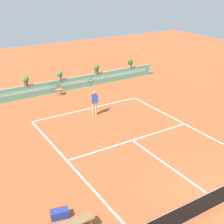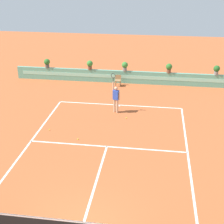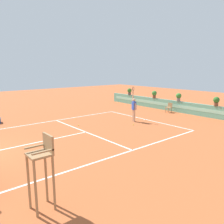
% 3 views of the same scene
% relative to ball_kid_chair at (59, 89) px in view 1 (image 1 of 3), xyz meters
% --- Properties ---
extents(ground_plane, '(60.00, 60.00, 0.00)m').
position_rel_ball_kid_chair_xyz_m(ground_plane, '(0.58, -9.66, -0.48)').
color(ground_plane, '#B2562D').
extents(court_lines, '(8.32, 11.94, 0.01)m').
position_rel_ball_kid_chair_xyz_m(court_lines, '(0.58, -8.94, -0.47)').
color(court_lines, white).
rests_on(court_lines, ground).
extents(net, '(8.92, 0.10, 1.00)m').
position_rel_ball_kid_chair_xyz_m(net, '(0.58, -15.66, 0.03)').
color(net, '#333333').
rests_on(net, ground).
extents(back_wall_barrier, '(18.00, 0.21, 1.00)m').
position_rel_ball_kid_chair_xyz_m(back_wall_barrier, '(0.58, 0.73, 0.02)').
color(back_wall_barrier, '#60A88E').
rests_on(back_wall_barrier, ground).
extents(ball_kid_chair, '(0.44, 0.44, 0.85)m').
position_rel_ball_kid_chair_xyz_m(ball_kid_chair, '(0.00, 0.00, 0.00)').
color(ball_kid_chair, '#99754C').
rests_on(ball_kid_chair, ground).
extents(gear_bag, '(0.77, 0.52, 0.36)m').
position_rel_ball_kid_chair_xyz_m(gear_bag, '(-5.47, -12.87, -0.30)').
color(gear_bag, navy).
rests_on(gear_bag, ground).
extents(tennis_player, '(0.59, 0.33, 2.58)m').
position_rel_ball_kid_chair_xyz_m(tennis_player, '(0.48, -4.96, 0.57)').
color(tennis_player, tan).
rests_on(tennis_player, ground).
extents(tennis_ball_near_baseline, '(0.07, 0.07, 0.07)m').
position_rel_ball_kid_chair_xyz_m(tennis_ball_near_baseline, '(-2.95, -7.93, -0.44)').
color(tennis_ball_near_baseline, '#CCE033').
rests_on(tennis_ball_near_baseline, ground).
extents(tennis_ball_mid_court, '(0.07, 0.07, 0.07)m').
position_rel_ball_kid_chair_xyz_m(tennis_ball_mid_court, '(1.23, -5.76, -0.44)').
color(tennis_ball_mid_court, '#CCE033').
rests_on(tennis_ball_mid_court, ground).
extents(tennis_ball_by_sideline, '(0.07, 0.07, 0.07)m').
position_rel_ball_kid_chair_xyz_m(tennis_ball_by_sideline, '(-1.08, -8.77, -0.44)').
color(tennis_ball_by_sideline, '#CCE033').
rests_on(tennis_ball_by_sideline, ground).
extents(potted_plant_centre, '(0.48, 0.48, 0.72)m').
position_rel_ball_kid_chair_xyz_m(potted_plant_centre, '(0.43, 0.73, 0.93)').
color(potted_plant_centre, gray).
rests_on(potted_plant_centre, back_wall_barrier).
extents(potted_plant_right, '(0.48, 0.48, 0.72)m').
position_rel_ball_kid_chair_xyz_m(potted_plant_right, '(3.85, 0.73, 0.93)').
color(potted_plant_right, brown).
rests_on(potted_plant_right, back_wall_barrier).
extents(potted_plant_left, '(0.48, 0.48, 0.72)m').
position_rel_ball_kid_chair_xyz_m(potted_plant_left, '(-2.36, 0.73, 0.93)').
color(potted_plant_left, brown).
rests_on(potted_plant_left, back_wall_barrier).
extents(potted_plant_far_right, '(0.48, 0.48, 0.72)m').
position_rel_ball_kid_chair_xyz_m(potted_plant_far_right, '(7.39, 0.73, 0.93)').
color(potted_plant_far_right, gray).
rests_on(potted_plant_far_right, back_wall_barrier).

